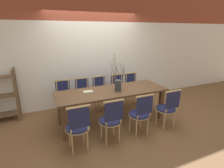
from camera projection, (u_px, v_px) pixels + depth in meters
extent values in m
plane|color=brown|center=(112.00, 120.00, 4.13)|extent=(16.00, 16.00, 0.00)
cube|color=white|center=(94.00, 64.00, 4.91)|extent=(12.00, 0.06, 2.27)
cube|color=brown|center=(92.00, 2.00, 4.44)|extent=(12.00, 0.06, 0.93)
cube|color=brown|center=(112.00, 91.00, 3.92)|extent=(2.48, 0.87, 0.04)
cube|color=brown|center=(64.00, 123.00, 3.31)|extent=(0.09, 0.09, 0.71)
cube|color=brown|center=(161.00, 104.00, 4.17)|extent=(0.09, 0.09, 0.71)
cube|color=brown|center=(60.00, 109.00, 3.89)|extent=(0.09, 0.09, 0.71)
cube|color=brown|center=(145.00, 95.00, 4.75)|extent=(0.09, 0.09, 0.71)
cylinder|color=#1E234C|center=(78.00, 127.00, 3.05)|extent=(0.41, 0.41, 0.04)
cylinder|color=tan|center=(78.00, 128.00, 3.06)|extent=(0.43, 0.43, 0.01)
cylinder|color=tan|center=(69.00, 136.00, 3.18)|extent=(0.03, 0.03, 0.41)
cylinder|color=tan|center=(84.00, 133.00, 3.28)|extent=(0.03, 0.03, 0.41)
cylinder|color=tan|center=(72.00, 144.00, 2.95)|extent=(0.03, 0.03, 0.41)
cylinder|color=tan|center=(87.00, 140.00, 3.05)|extent=(0.03, 0.03, 0.41)
cylinder|color=tan|center=(70.00, 121.00, 2.78)|extent=(0.03, 0.03, 0.45)
cylinder|color=tan|center=(88.00, 117.00, 2.88)|extent=(0.03, 0.03, 0.45)
cube|color=#1E234C|center=(79.00, 118.00, 2.82)|extent=(0.35, 0.02, 0.36)
cube|color=tan|center=(78.00, 107.00, 2.77)|extent=(0.39, 0.03, 0.03)
cylinder|color=#1E234C|center=(110.00, 120.00, 3.29)|extent=(0.41, 0.41, 0.04)
cylinder|color=tan|center=(110.00, 121.00, 3.29)|extent=(0.43, 0.43, 0.01)
cylinder|color=tan|center=(101.00, 129.00, 3.42)|extent=(0.03, 0.03, 0.41)
cylinder|color=tan|center=(114.00, 126.00, 3.52)|extent=(0.03, 0.03, 0.41)
cylinder|color=tan|center=(106.00, 136.00, 3.18)|extent=(0.03, 0.03, 0.41)
cylinder|color=tan|center=(119.00, 132.00, 3.28)|extent=(0.03, 0.03, 0.41)
cylinder|color=tan|center=(106.00, 114.00, 3.01)|extent=(0.03, 0.03, 0.45)
cylinder|color=tan|center=(121.00, 111.00, 3.12)|extent=(0.03, 0.03, 0.45)
cube|color=#1E234C|center=(114.00, 111.00, 3.05)|extent=(0.35, 0.02, 0.36)
cube|color=tan|center=(114.00, 101.00, 3.00)|extent=(0.39, 0.03, 0.03)
cylinder|color=#1E234C|center=(139.00, 114.00, 3.53)|extent=(0.41, 0.41, 0.04)
cylinder|color=tan|center=(139.00, 115.00, 3.53)|extent=(0.43, 0.43, 0.01)
cylinder|color=tan|center=(130.00, 122.00, 3.66)|extent=(0.03, 0.03, 0.41)
cylinder|color=tan|center=(141.00, 120.00, 3.76)|extent=(0.03, 0.03, 0.41)
cylinder|color=tan|center=(136.00, 128.00, 3.42)|extent=(0.03, 0.03, 0.41)
cylinder|color=tan|center=(148.00, 126.00, 3.52)|extent=(0.03, 0.03, 0.41)
cylinder|color=tan|center=(138.00, 108.00, 3.25)|extent=(0.03, 0.03, 0.45)
cylinder|color=tan|center=(151.00, 105.00, 3.36)|extent=(0.03, 0.03, 0.45)
cube|color=#1E234C|center=(145.00, 105.00, 3.29)|extent=(0.35, 0.02, 0.36)
cube|color=tan|center=(145.00, 96.00, 3.24)|extent=(0.39, 0.03, 0.03)
cylinder|color=#1E234C|center=(166.00, 108.00, 3.78)|extent=(0.41, 0.41, 0.04)
cylinder|color=tan|center=(166.00, 109.00, 3.79)|extent=(0.43, 0.43, 0.01)
cylinder|color=tan|center=(156.00, 116.00, 3.91)|extent=(0.03, 0.03, 0.41)
cylinder|color=tan|center=(166.00, 114.00, 4.01)|extent=(0.03, 0.03, 0.41)
cylinder|color=tan|center=(164.00, 121.00, 3.68)|extent=(0.03, 0.03, 0.41)
cylinder|color=tan|center=(174.00, 119.00, 3.78)|extent=(0.03, 0.03, 0.41)
cylinder|color=tan|center=(167.00, 102.00, 3.50)|extent=(0.03, 0.03, 0.45)
cylinder|color=tan|center=(178.00, 100.00, 3.61)|extent=(0.03, 0.03, 0.45)
cube|color=#1E234C|center=(173.00, 100.00, 3.55)|extent=(0.35, 0.02, 0.36)
cube|color=tan|center=(174.00, 91.00, 3.50)|extent=(0.39, 0.03, 0.03)
cylinder|color=#1E234C|center=(65.00, 100.00, 4.25)|extent=(0.41, 0.41, 0.04)
cylinder|color=tan|center=(65.00, 101.00, 4.25)|extent=(0.43, 0.43, 0.01)
cylinder|color=tan|center=(72.00, 109.00, 4.24)|extent=(0.03, 0.03, 0.41)
cylinder|color=tan|center=(61.00, 111.00, 4.14)|extent=(0.03, 0.03, 0.41)
cylinder|color=tan|center=(70.00, 105.00, 4.48)|extent=(0.03, 0.03, 0.41)
cylinder|color=tan|center=(59.00, 107.00, 4.38)|extent=(0.03, 0.03, 0.41)
cylinder|color=tan|center=(69.00, 88.00, 4.38)|extent=(0.03, 0.03, 0.45)
cylinder|color=tan|center=(57.00, 89.00, 4.27)|extent=(0.03, 0.03, 0.45)
cube|color=#1E234C|center=(63.00, 87.00, 4.32)|extent=(0.35, 0.02, 0.36)
cube|color=tan|center=(62.00, 80.00, 4.26)|extent=(0.39, 0.03, 0.03)
cylinder|color=#1E234C|center=(84.00, 97.00, 4.43)|extent=(0.41, 0.41, 0.04)
cylinder|color=tan|center=(84.00, 98.00, 4.43)|extent=(0.43, 0.43, 0.01)
cylinder|color=tan|center=(91.00, 106.00, 4.43)|extent=(0.03, 0.03, 0.41)
cylinder|color=tan|center=(81.00, 108.00, 4.33)|extent=(0.03, 0.03, 0.41)
cylinder|color=tan|center=(88.00, 102.00, 4.66)|extent=(0.03, 0.03, 0.41)
cylinder|color=tan|center=(78.00, 104.00, 4.56)|extent=(0.03, 0.03, 0.41)
cylinder|color=tan|center=(87.00, 85.00, 4.56)|extent=(0.03, 0.03, 0.45)
cylinder|color=tan|center=(76.00, 87.00, 4.45)|extent=(0.03, 0.03, 0.45)
cube|color=#1E234C|center=(82.00, 85.00, 4.51)|extent=(0.35, 0.02, 0.36)
cube|color=tan|center=(82.00, 78.00, 4.45)|extent=(0.39, 0.03, 0.03)
cylinder|color=#1E234C|center=(101.00, 95.00, 4.60)|extent=(0.41, 0.41, 0.04)
cylinder|color=tan|center=(101.00, 95.00, 4.61)|extent=(0.43, 0.43, 0.01)
cylinder|color=tan|center=(108.00, 103.00, 4.60)|extent=(0.03, 0.03, 0.41)
cylinder|color=tan|center=(99.00, 105.00, 4.50)|extent=(0.03, 0.03, 0.41)
cylinder|color=tan|center=(104.00, 100.00, 4.83)|extent=(0.03, 0.03, 0.41)
cylinder|color=tan|center=(95.00, 101.00, 4.73)|extent=(0.03, 0.03, 0.41)
cylinder|color=tan|center=(104.00, 83.00, 4.74)|extent=(0.03, 0.03, 0.45)
cylinder|color=tan|center=(94.00, 85.00, 4.63)|extent=(0.03, 0.03, 0.45)
cube|color=#1E234C|center=(99.00, 83.00, 4.68)|extent=(0.35, 0.02, 0.36)
cube|color=tan|center=(99.00, 76.00, 4.62)|extent=(0.39, 0.03, 0.03)
cylinder|color=#1E234C|center=(120.00, 92.00, 4.80)|extent=(0.41, 0.41, 0.04)
cylinder|color=tan|center=(120.00, 93.00, 4.81)|extent=(0.43, 0.43, 0.01)
cylinder|color=tan|center=(126.00, 100.00, 4.80)|extent=(0.03, 0.03, 0.41)
cylinder|color=tan|center=(117.00, 102.00, 4.70)|extent=(0.03, 0.03, 0.41)
cylinder|color=tan|center=(122.00, 97.00, 5.04)|extent=(0.03, 0.03, 0.41)
cylinder|color=tan|center=(113.00, 98.00, 4.94)|extent=(0.03, 0.03, 0.41)
cylinder|color=tan|center=(122.00, 81.00, 4.94)|extent=(0.03, 0.03, 0.45)
cylinder|color=tan|center=(112.00, 82.00, 4.83)|extent=(0.03, 0.03, 0.45)
cube|color=#1E234C|center=(117.00, 81.00, 4.88)|extent=(0.35, 0.02, 0.36)
cube|color=tan|center=(117.00, 74.00, 4.82)|extent=(0.39, 0.03, 0.03)
cylinder|color=#1E234C|center=(133.00, 90.00, 4.97)|extent=(0.41, 0.41, 0.04)
cylinder|color=tan|center=(133.00, 91.00, 4.97)|extent=(0.43, 0.43, 0.01)
cylinder|color=tan|center=(139.00, 98.00, 4.97)|extent=(0.03, 0.03, 0.41)
cylinder|color=tan|center=(131.00, 99.00, 4.87)|extent=(0.03, 0.03, 0.41)
cylinder|color=tan|center=(135.00, 95.00, 5.20)|extent=(0.03, 0.03, 0.41)
cylinder|color=tan|center=(127.00, 96.00, 5.10)|extent=(0.03, 0.03, 0.41)
cylinder|color=tan|center=(135.00, 80.00, 5.10)|extent=(0.03, 0.03, 0.45)
cylinder|color=tan|center=(126.00, 81.00, 4.99)|extent=(0.03, 0.03, 0.45)
cube|color=#1E234C|center=(130.00, 79.00, 5.05)|extent=(0.35, 0.02, 0.36)
cube|color=tan|center=(131.00, 73.00, 4.99)|extent=(0.39, 0.03, 0.03)
cylinder|color=#33383D|center=(118.00, 85.00, 3.86)|extent=(0.15, 0.15, 0.24)
cylinder|color=brown|center=(114.00, 72.00, 3.71)|extent=(0.06, 0.24, 0.39)
cylinder|color=brown|center=(112.00, 68.00, 3.79)|extent=(0.18, 0.21, 0.53)
cylinder|color=brown|center=(123.00, 73.00, 3.78)|extent=(0.10, 0.22, 0.35)
cylinder|color=brown|center=(116.00, 72.00, 3.83)|extent=(0.14, 0.05, 0.35)
cylinder|color=brown|center=(115.00, 67.00, 3.73)|extent=(0.03, 0.13, 0.58)
cylinder|color=brown|center=(114.00, 69.00, 3.79)|extent=(0.13, 0.15, 0.49)
cylinder|color=brown|center=(119.00, 73.00, 3.71)|extent=(0.16, 0.05, 0.35)
cylinder|color=brown|center=(123.00, 72.00, 3.69)|extent=(0.25, 0.14, 0.43)
cube|color=beige|center=(88.00, 92.00, 3.79)|extent=(0.23, 0.18, 0.02)
cube|color=brown|center=(16.00, 96.00, 3.97)|extent=(0.04, 0.04, 1.22)
cube|color=brown|center=(17.00, 92.00, 4.23)|extent=(0.04, 0.04, 1.22)
cube|color=brown|center=(5.00, 114.00, 4.11)|extent=(0.65, 0.30, 0.02)
cube|color=brown|center=(1.00, 96.00, 3.98)|extent=(0.65, 0.30, 0.02)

